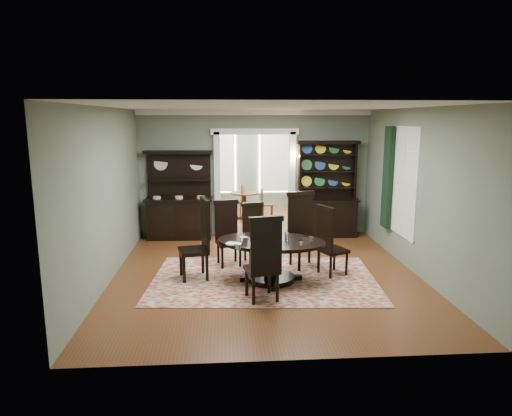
{
  "coord_description": "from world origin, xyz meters",
  "views": [
    {
      "loc": [
        -0.73,
        -7.9,
        2.81
      ],
      "look_at": [
        -0.14,
        0.6,
        1.13
      ],
      "focal_mm": 32.0,
      "sensor_mm": 36.0,
      "label": 1
    }
  ],
  "objects": [
    {
      "name": "parlor",
      "position": [
        0.0,
        5.53,
        1.52
      ],
      "size": [
        3.51,
        3.5,
        3.01
      ],
      "color": "brown",
      "rests_on": "ground"
    },
    {
      "name": "room",
      "position": [
        0.0,
        0.04,
        1.58
      ],
      "size": [
        5.51,
        6.01,
        3.01
      ],
      "color": "brown",
      "rests_on": "ground"
    },
    {
      "name": "sideboard",
      "position": [
        -1.8,
        2.76,
        0.72
      ],
      "size": [
        1.59,
        0.6,
        2.08
      ],
      "rotation": [
        0.0,
        0.0,
        -0.03
      ],
      "color": "black",
      "rests_on": "floor"
    },
    {
      "name": "parlor_table",
      "position": [
        -0.16,
        4.86,
        0.49
      ],
      "size": [
        0.8,
        0.8,
        0.74
      ],
      "color": "#582D19",
      "rests_on": "parlor_floor"
    },
    {
      "name": "chair_far_right",
      "position": [
        0.74,
        0.51,
        0.76
      ],
      "size": [
        0.65,
        0.63,
        1.44
      ],
      "rotation": [
        0.0,
        0.0,
        3.41
      ],
      "color": "black",
      "rests_on": "rug"
    },
    {
      "name": "wall_sconce",
      "position": [
        0.95,
        2.85,
        1.89
      ],
      "size": [
        0.27,
        0.21,
        0.21
      ],
      "color": "gold",
      "rests_on": "back_wall_right"
    },
    {
      "name": "parlor_chair_left",
      "position": [
        -0.33,
        4.8,
        0.53
      ],
      "size": [
        0.44,
        0.43,
        0.98
      ],
      "rotation": [
        0.0,
        0.0,
        1.35
      ],
      "color": "#582D19",
      "rests_on": "parlor_floor"
    },
    {
      "name": "chair_far_mid",
      "position": [
        -0.16,
        0.84,
        0.62
      ],
      "size": [
        0.53,
        0.51,
        1.18
      ],
      "rotation": [
        0.0,
        0.0,
        3.4
      ],
      "color": "black",
      "rests_on": "rug"
    },
    {
      "name": "dining_table",
      "position": [
        0.06,
        -0.32,
        0.51
      ],
      "size": [
        2.1,
        2.1,
        0.74
      ],
      "rotation": [
        0.0,
        0.0,
        -0.24
      ],
      "color": "black",
      "rests_on": "rug"
    },
    {
      "name": "chair_near",
      "position": [
        -0.14,
        -1.24,
        0.73
      ],
      "size": [
        0.61,
        0.59,
        1.38
      ],
      "rotation": [
        0.0,
        0.0,
        0.23
      ],
      "color": "black",
      "rests_on": "rug"
    },
    {
      "name": "doorway_trim",
      "position": [
        0.0,
        3.0,
        1.62
      ],
      "size": [
        2.08,
        0.25,
        2.57
      ],
      "color": "white",
      "rests_on": "floor"
    },
    {
      "name": "welsh_dresser",
      "position": [
        1.73,
        2.75,
        0.83
      ],
      "size": [
        1.49,
        0.6,
        2.29
      ],
      "rotation": [
        0.0,
        0.0,
        -0.04
      ],
      "color": "black",
      "rests_on": "floor"
    },
    {
      "name": "rug",
      "position": [
        -0.06,
        -0.24,
        0.01
      ],
      "size": [
        4.09,
        2.79,
        0.01
      ],
      "primitive_type": "cube",
      "rotation": [
        0.0,
        0.0,
        -0.07
      ],
      "color": "maroon",
      "rests_on": "floor"
    },
    {
      "name": "centerpiece",
      "position": [
        0.07,
        -0.37,
        0.81
      ],
      "size": [
        1.5,
        0.96,
        0.25
      ],
      "color": "silver",
      "rests_on": "dining_table"
    },
    {
      "name": "right_window",
      "position": [
        2.69,
        0.93,
        1.6
      ],
      "size": [
        0.15,
        1.47,
        2.12
      ],
      "color": "white",
      "rests_on": "wall_right"
    },
    {
      "name": "chair_end_right",
      "position": [
        1.12,
        -0.1,
        0.68
      ],
      "size": [
        0.61,
        0.62,
        1.29
      ],
      "rotation": [
        0.0,
        0.0,
        -1.15
      ],
      "color": "black",
      "rests_on": "rug"
    },
    {
      "name": "chair_far_left",
      "position": [
        -0.68,
        0.7,
        0.66
      ],
      "size": [
        0.56,
        0.54,
        1.26
      ],
      "rotation": [
        0.0,
        0.0,
        3.38
      ],
      "color": "black",
      "rests_on": "rug"
    },
    {
      "name": "chair_end_left",
      "position": [
        -1.17,
        -0.07,
        0.76
      ],
      "size": [
        0.61,
        0.63,
        1.44
      ],
      "rotation": [
        0.0,
        0.0,
        1.8
      ],
      "color": "black",
      "rests_on": "rug"
    },
    {
      "name": "parlor_chair_right",
      "position": [
        0.42,
        4.75,
        0.45
      ],
      "size": [
        0.38,
        0.37,
        0.84
      ],
      "rotation": [
        0.0,
        0.0,
        -1.8
      ],
      "color": "#582D19",
      "rests_on": "parlor_floor"
    }
  ]
}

